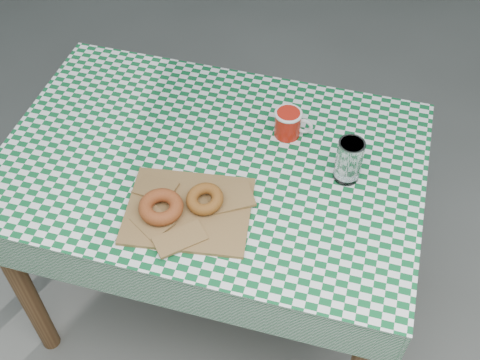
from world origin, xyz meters
name	(u,v)px	position (x,y,z in m)	size (l,w,h in m)	color
ground	(221,329)	(0.00, 0.00, 0.00)	(60.00, 60.00, 0.00)	#575651
table	(214,239)	(-0.04, 0.12, 0.38)	(1.15, 0.76, 0.75)	brown
tablecloth	(210,160)	(-0.04, 0.12, 0.75)	(1.17, 0.78, 0.01)	#0D582A
paper_bag	(188,210)	(-0.05, -0.07, 0.76)	(0.31, 0.25, 0.02)	olive
bagel_front	(161,207)	(-0.11, -0.09, 0.79)	(0.11, 0.11, 0.04)	brown
bagel_back	(205,199)	(-0.01, -0.05, 0.79)	(0.10, 0.10, 0.03)	brown
coffee_mug	(288,123)	(0.16, 0.26, 0.80)	(0.15, 0.15, 0.08)	#B0180B
drinking_glass	(349,160)	(0.34, 0.12, 0.82)	(0.07, 0.07, 0.13)	white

